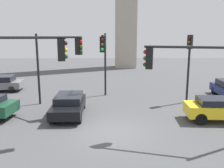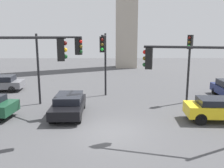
{
  "view_description": "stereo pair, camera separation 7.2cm",
  "coord_description": "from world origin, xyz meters",
  "px_view_note": "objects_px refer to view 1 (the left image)",
  "views": [
    {
      "loc": [
        -0.17,
        -11.95,
        4.95
      ],
      "look_at": [
        0.07,
        4.88,
        1.57
      ],
      "focal_mm": 38.97,
      "sensor_mm": 36.0,
      "label": 1
    },
    {
      "loc": [
        -0.1,
        -11.95,
        4.95
      ],
      "look_at": [
        0.07,
        4.88,
        1.57
      ],
      "focal_mm": 38.97,
      "sensor_mm": 36.0,
      "label": 2
    }
  ],
  "objects_px": {
    "traffic_light_0": "(23,65)",
    "car_4": "(69,104)",
    "traffic_light_1": "(104,52)",
    "traffic_light_4": "(194,70)",
    "car_3": "(221,109)",
    "traffic_light_2": "(57,55)",
    "traffic_light_3": "(189,56)"
  },
  "relations": [
    {
      "from": "traffic_light_4",
      "to": "car_3",
      "type": "distance_m",
      "value": 4.57
    },
    {
      "from": "traffic_light_1",
      "to": "traffic_light_4",
      "type": "distance_m",
      "value": 8.09
    },
    {
      "from": "traffic_light_0",
      "to": "traffic_light_1",
      "type": "relative_size",
      "value": 0.99
    },
    {
      "from": "traffic_light_2",
      "to": "car_3",
      "type": "bearing_deg",
      "value": 22.3
    },
    {
      "from": "traffic_light_1",
      "to": "traffic_light_0",
      "type": "bearing_deg",
      "value": -23.81
    },
    {
      "from": "traffic_light_2",
      "to": "traffic_light_4",
      "type": "bearing_deg",
      "value": 1.4
    },
    {
      "from": "traffic_light_2",
      "to": "traffic_light_4",
      "type": "distance_m",
      "value": 8.94
    },
    {
      "from": "traffic_light_1",
      "to": "traffic_light_4",
      "type": "height_order",
      "value": "traffic_light_1"
    },
    {
      "from": "traffic_light_3",
      "to": "car_4",
      "type": "xyz_separation_m",
      "value": [
        -8.34,
        -2.81,
        -2.79
      ]
    },
    {
      "from": "car_4",
      "to": "traffic_light_0",
      "type": "bearing_deg",
      "value": -18.15
    },
    {
      "from": "car_4",
      "to": "traffic_light_2",
      "type": "bearing_deg",
      "value": -146.92
    },
    {
      "from": "traffic_light_0",
      "to": "car_3",
      "type": "relative_size",
      "value": 1.23
    },
    {
      "from": "traffic_light_0",
      "to": "traffic_light_3",
      "type": "xyz_separation_m",
      "value": [
        9.6,
        6.9,
        -0.17
      ]
    },
    {
      "from": "traffic_light_3",
      "to": "traffic_light_4",
      "type": "relative_size",
      "value": 1.04
    },
    {
      "from": "traffic_light_0",
      "to": "traffic_light_4",
      "type": "relative_size",
      "value": 1.06
    },
    {
      "from": "traffic_light_2",
      "to": "traffic_light_3",
      "type": "relative_size",
      "value": 1.02
    },
    {
      "from": "traffic_light_2",
      "to": "traffic_light_1",
      "type": "bearing_deg",
      "value": 65.96
    },
    {
      "from": "traffic_light_0",
      "to": "traffic_light_1",
      "type": "bearing_deg",
      "value": 51.0
    },
    {
      "from": "traffic_light_0",
      "to": "traffic_light_1",
      "type": "height_order",
      "value": "traffic_light_1"
    },
    {
      "from": "traffic_light_0",
      "to": "car_4",
      "type": "height_order",
      "value": "traffic_light_0"
    },
    {
      "from": "traffic_light_1",
      "to": "car_3",
      "type": "relative_size",
      "value": 1.23
    },
    {
      "from": "traffic_light_1",
      "to": "car_4",
      "type": "xyz_separation_m",
      "value": [
        -2.17,
        -3.07,
        -3.05
      ]
    },
    {
      "from": "traffic_light_0",
      "to": "traffic_light_3",
      "type": "height_order",
      "value": "traffic_light_0"
    },
    {
      "from": "traffic_light_3",
      "to": "car_4",
      "type": "height_order",
      "value": "traffic_light_3"
    },
    {
      "from": "car_3",
      "to": "car_4",
      "type": "distance_m",
      "value": 9.12
    },
    {
      "from": "traffic_light_4",
      "to": "car_4",
      "type": "xyz_separation_m",
      "value": [
        -6.38,
        3.83,
        -2.72
      ]
    },
    {
      "from": "traffic_light_1",
      "to": "traffic_light_3",
      "type": "xyz_separation_m",
      "value": [
        6.18,
        -0.25,
        -0.26
      ]
    },
    {
      "from": "traffic_light_2",
      "to": "car_3",
      "type": "height_order",
      "value": "traffic_light_2"
    },
    {
      "from": "traffic_light_0",
      "to": "car_4",
      "type": "xyz_separation_m",
      "value": [
        1.26,
        4.09,
        -2.96
      ]
    },
    {
      "from": "traffic_light_1",
      "to": "traffic_light_3",
      "type": "relative_size",
      "value": 1.03
    },
    {
      "from": "traffic_light_4",
      "to": "car_3",
      "type": "relative_size",
      "value": 1.16
    },
    {
      "from": "traffic_light_2",
      "to": "traffic_light_4",
      "type": "height_order",
      "value": "traffic_light_2"
    }
  ]
}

